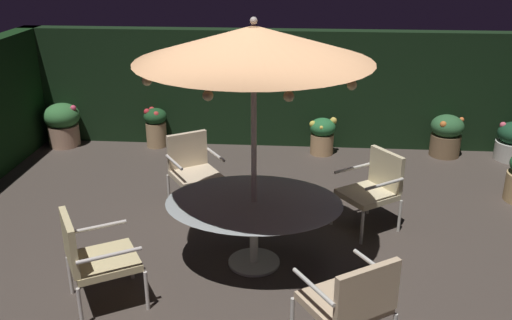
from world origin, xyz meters
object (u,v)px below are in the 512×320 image
at_px(patio_umbrella, 254,44).
at_px(patio_chair_southeast, 374,186).
at_px(patio_chair_north, 192,166).
at_px(patio_chair_northeast, 92,255).
at_px(patio_dining_table, 254,210).
at_px(patio_chair_east, 352,300).
at_px(potted_plant_left_far, 156,126).
at_px(potted_plant_left_near, 322,135).
at_px(potted_plant_back_center, 446,135).
at_px(potted_plant_right_near, 63,123).

height_order(patio_umbrella, patio_chair_southeast, patio_umbrella).
relative_size(patio_chair_north, patio_chair_northeast, 0.98).
bearing_deg(patio_chair_southeast, patio_dining_table, -144.70).
xyz_separation_m(patio_chair_east, potted_plant_left_far, (-2.81, 4.89, -0.21)).
bearing_deg(patio_umbrella, patio_dining_table, -119.00).
bearing_deg(potted_plant_left_near, potted_plant_left_far, 177.17).
distance_m(patio_umbrella, patio_chair_southeast, 2.45).
height_order(patio_chair_north, patio_chair_east, patio_chair_east).
xyz_separation_m(patio_chair_north, potted_plant_back_center, (3.68, 2.07, -0.19)).
distance_m(patio_chair_east, potted_plant_left_far, 5.64).
height_order(patio_dining_table, potted_plant_right_near, patio_dining_table).
bearing_deg(potted_plant_left_near, patio_dining_table, -103.71).
bearing_deg(patio_chair_north, patio_chair_southeast, -10.68).
distance_m(patio_chair_north, patio_chair_northeast, 2.27).
xyz_separation_m(patio_chair_southeast, potted_plant_back_center, (1.43, 2.49, -0.18)).
relative_size(potted_plant_left_near, potted_plant_back_center, 0.90).
distance_m(patio_umbrella, patio_chair_northeast, 2.45).
xyz_separation_m(patio_umbrella, patio_chair_southeast, (1.34, 0.95, -1.81)).
bearing_deg(potted_plant_left_near, patio_chair_north, -130.78).
xyz_separation_m(patio_chair_southeast, potted_plant_right_near, (-4.81, 2.47, -0.14)).
distance_m(patio_chair_east, patio_chair_southeast, 2.37).
height_order(patio_chair_northeast, potted_plant_back_center, patio_chair_northeast).
height_order(potted_plant_left_far, potted_plant_back_center, potted_plant_back_center).
distance_m(patio_dining_table, patio_chair_north, 1.65).
bearing_deg(potted_plant_right_near, patio_chair_southeast, -27.20).
relative_size(patio_dining_table, patio_chair_east, 1.90).
bearing_deg(potted_plant_right_near, patio_dining_table, -44.66).
distance_m(patio_dining_table, potted_plant_right_near, 4.87).
relative_size(patio_chair_north, potted_plant_back_center, 1.40).
bearing_deg(potted_plant_left_far, patio_chair_north, -64.56).
xyz_separation_m(patio_chair_east, potted_plant_back_center, (1.88, 4.82, -0.22)).
bearing_deg(patio_chair_east, potted_plant_left_near, 90.88).
bearing_deg(patio_chair_north, potted_plant_left_far, 115.44).
bearing_deg(potted_plant_left_far, potted_plant_left_near, -2.83).
xyz_separation_m(patio_chair_east, potted_plant_left_near, (-0.07, 4.75, -0.25)).
relative_size(patio_chair_northeast, potted_plant_right_near, 1.32).
xyz_separation_m(patio_chair_north, patio_chair_east, (1.80, -2.75, 0.03)).
xyz_separation_m(patio_dining_table, patio_chair_southeast, (1.34, 0.95, -0.10)).
relative_size(patio_chair_north, potted_plant_left_near, 1.56).
bearing_deg(patio_chair_northeast, patio_chair_east, -13.26).
xyz_separation_m(patio_dining_table, potted_plant_left_far, (-1.92, 3.51, -0.27)).
bearing_deg(patio_chair_southeast, potted_plant_left_far, 141.89).
xyz_separation_m(patio_dining_table, patio_chair_east, (0.90, -1.38, -0.07)).
distance_m(patio_chair_northeast, patio_chair_southeast, 3.30).
height_order(patio_chair_east, potted_plant_left_far, patio_chair_east).
xyz_separation_m(patio_dining_table, patio_umbrella, (0.00, 0.00, 1.71)).
height_order(patio_chair_north, patio_chair_northeast, patio_chair_northeast).
bearing_deg(patio_dining_table, potted_plant_right_near, 135.34).
relative_size(potted_plant_left_far, potted_plant_back_center, 0.99).
distance_m(patio_dining_table, patio_chair_northeast, 1.65).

